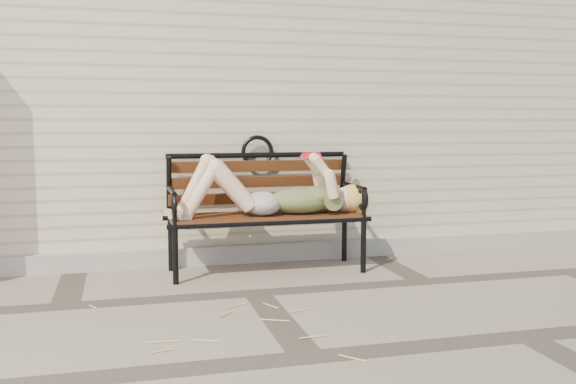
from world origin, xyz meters
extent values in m
plane|color=#7B6E5F|center=(0.00, 0.00, 0.00)|extent=(80.00, 80.00, 0.00)
cube|color=#C4B499|center=(0.00, 3.00, 1.50)|extent=(8.00, 4.00, 3.00)
cube|color=#AAA599|center=(0.00, 0.97, 0.07)|extent=(8.00, 0.10, 0.15)
cylinder|color=black|center=(-0.52, 0.39, 0.22)|extent=(0.04, 0.04, 0.44)
cylinder|color=black|center=(-0.52, 0.83, 0.22)|extent=(0.04, 0.04, 0.44)
cylinder|color=black|center=(0.93, 0.39, 0.22)|extent=(0.04, 0.04, 0.44)
cylinder|color=black|center=(0.93, 0.83, 0.22)|extent=(0.04, 0.04, 0.44)
cube|color=#543015|center=(0.21, 0.61, 0.44)|extent=(1.48, 0.48, 0.03)
cylinder|color=black|center=(0.21, 0.39, 0.42)|extent=(1.56, 0.04, 0.04)
cylinder|color=black|center=(0.21, 0.83, 0.42)|extent=(1.56, 0.04, 0.04)
torus|color=black|center=(0.21, 0.93, 0.93)|extent=(0.27, 0.04, 0.27)
ellipsoid|color=#093842|center=(0.48, 0.58, 0.56)|extent=(0.53, 0.30, 0.21)
ellipsoid|color=#093842|center=(0.60, 0.58, 0.59)|extent=(0.25, 0.29, 0.16)
ellipsoid|color=#AEAFB3|center=(0.17, 0.58, 0.54)|extent=(0.29, 0.33, 0.19)
sphere|color=beige|center=(0.86, 0.58, 0.56)|extent=(0.21, 0.21, 0.21)
ellipsoid|color=#E9BE58|center=(0.91, 0.58, 0.56)|extent=(0.24, 0.25, 0.22)
cube|color=#B5141D|center=(0.56, 0.58, 0.93)|extent=(0.14, 0.02, 0.02)
cube|color=beige|center=(0.56, 0.53, 0.90)|extent=(0.14, 0.09, 0.05)
cube|color=beige|center=(0.56, 0.62, 0.90)|extent=(0.14, 0.09, 0.05)
cube|color=#B5141D|center=(0.56, 0.53, 0.91)|extent=(0.15, 0.09, 0.05)
cube|color=#B5141D|center=(0.56, 0.62, 0.91)|extent=(0.15, 0.09, 0.05)
cylinder|color=#C7BD61|center=(-0.12, -0.03, 0.01)|extent=(0.14, 0.01, 0.01)
cylinder|color=#C7BD61|center=(-0.01, -0.42, 0.01)|extent=(0.06, 0.07, 0.01)
cylinder|color=#C7BD61|center=(-0.72, -1.31, 0.01)|extent=(0.06, 0.14, 0.01)
cylinder|color=#C7BD61|center=(-1.16, 0.15, 0.01)|extent=(0.15, 0.07, 0.01)
cylinder|color=#C7BD61|center=(-1.13, -1.31, 0.01)|extent=(0.08, 0.11, 0.01)
cylinder|color=#C7BD61|center=(-0.67, -0.46, 0.01)|extent=(0.02, 0.12, 0.01)
cylinder|color=#C7BD61|center=(-0.53, -0.79, 0.01)|extent=(0.01, 0.13, 0.01)
cylinder|color=#C7BD61|center=(-1.20, -0.43, 0.01)|extent=(0.12, 0.04, 0.01)
cylinder|color=#C7BD61|center=(-0.96, -1.29, 0.01)|extent=(0.14, 0.04, 0.01)
cylinder|color=#C7BD61|center=(-0.24, -0.76, 0.01)|extent=(0.09, 0.13, 0.01)
cylinder|color=#C7BD61|center=(-0.31, 0.03, 0.01)|extent=(0.09, 0.05, 0.01)
cylinder|color=#C7BD61|center=(-1.14, 0.11, 0.01)|extent=(0.11, 0.06, 0.01)
cylinder|color=#C7BD61|center=(-1.01, 0.01, 0.01)|extent=(0.01, 0.14, 0.01)
cylinder|color=#C7BD61|center=(-0.16, -0.93, 0.01)|extent=(0.11, 0.01, 0.01)
cylinder|color=#C7BD61|center=(-1.41, 0.17, 0.01)|extent=(0.04, 0.08, 0.01)
camera|label=1|loc=(-0.88, -4.21, 1.17)|focal=40.00mm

